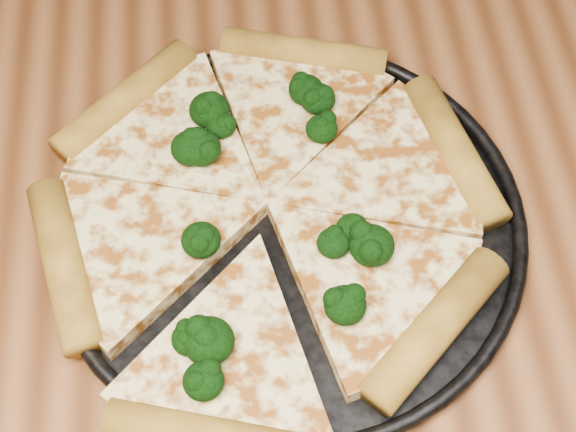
{
  "coord_description": "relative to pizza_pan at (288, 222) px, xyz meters",
  "views": [
    {
      "loc": [
        0.07,
        -0.2,
        1.29
      ],
      "look_at": [
        0.1,
        0.13,
        0.77
      ],
      "focal_mm": 53.28,
      "sensor_mm": 36.0,
      "label": 1
    }
  ],
  "objects": [
    {
      "name": "pizza_pan",
      "position": [
        0.0,
        0.0,
        0.0
      ],
      "size": [
        0.35,
        0.35,
        0.02
      ],
      "color": "black",
      "rests_on": "dining_table"
    },
    {
      "name": "broccoli_florets",
      "position": [
        -0.02,
        0.0,
        0.02
      ],
      "size": [
        0.16,
        0.26,
        0.03
      ],
      "color": "black",
      "rests_on": "pizza"
    },
    {
      "name": "pizza",
      "position": [
        -0.02,
        0.01,
        0.01
      ],
      "size": [
        0.35,
        0.38,
        0.03
      ],
      "rotation": [
        0.0,
        0.0,
        -0.28
      ],
      "color": "#FCE79A",
      "rests_on": "pizza_pan"
    }
  ]
}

